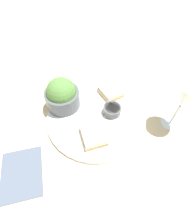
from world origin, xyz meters
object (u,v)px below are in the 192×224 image
cheese_toast_far (111,92)px  wine_glass (185,97)px  sauce_ramekin (112,110)px  napkin (21,173)px  fork (104,67)px  cheese_toast_near (93,136)px  salad_bowl (62,95)px

cheese_toast_far → wine_glass: (0.22, 0.08, 0.10)m
sauce_ramekin → napkin: size_ratio=0.34×
sauce_ramekin → fork: size_ratio=0.42×
cheese_toast_near → cheese_toast_far: size_ratio=1.14×
wine_glass → fork: bearing=177.8°
cheese_toast_far → fork: cheese_toast_far is taller
fork → salad_bowl: bearing=-71.0°
wine_glass → sauce_ramekin: bearing=-137.6°
cheese_toast_far → napkin: bearing=-79.6°
cheese_toast_far → fork: (-0.16, 0.10, -0.02)m
salad_bowl → cheese_toast_near: salad_bowl is taller
cheese_toast_near → cheese_toast_far: 0.20m
wine_glass → napkin: wine_glass is taller
salad_bowl → fork: size_ratio=0.81×
wine_glass → napkin: bearing=-107.3°
sauce_ramekin → wine_glass: (0.15, 0.14, 0.10)m
sauce_ramekin → cheese_toast_near: size_ratio=0.61×
salad_bowl → sauce_ramekin: size_ratio=1.90×
salad_bowl → cheese_toast_far: salad_bowl is taller
salad_bowl → cheese_toast_near: size_ratio=1.17×
salad_bowl → cheese_toast_far: size_ratio=1.33×
salad_bowl → napkin: (0.14, -0.23, -0.06)m
napkin → sauce_ramekin: bearing=90.3°
cheese_toast_near → wine_glass: 0.29m
sauce_ramekin → cheese_toast_near: sauce_ramekin is taller
cheese_toast_far → cheese_toast_near: bearing=-56.3°
cheese_toast_far → napkin: 0.40m
cheese_toast_near → napkin: size_ratio=0.56×
cheese_toast_near → fork: size_ratio=0.69×
sauce_ramekin → cheese_toast_far: (-0.07, 0.05, -0.00)m
napkin → wine_glass: bearing=72.7°
salad_bowl → sauce_ramekin: 0.18m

